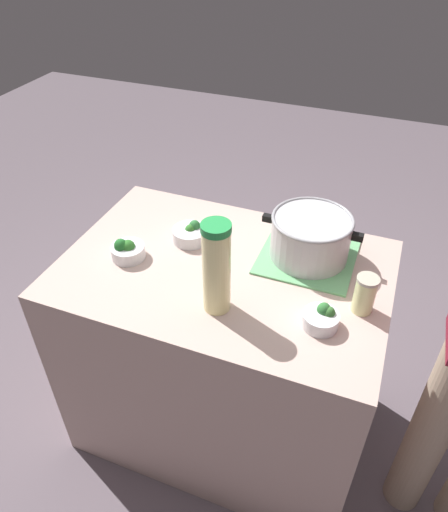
% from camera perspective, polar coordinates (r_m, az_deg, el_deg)
% --- Properties ---
extents(ground_plane, '(8.00, 8.00, 0.00)m').
position_cam_1_polar(ground_plane, '(2.37, -0.00, -18.63)').
color(ground_plane, '#665961').
extents(counter_slab, '(1.15, 0.78, 0.92)m').
position_cam_1_polar(counter_slab, '(2.01, -0.00, -11.47)').
color(counter_slab, '#C0A397').
rests_on(counter_slab, ground_plane).
extents(dish_cloth, '(0.33, 0.34, 0.01)m').
position_cam_1_polar(dish_cloth, '(1.75, 9.99, 0.02)').
color(dish_cloth, '#6AB475').
rests_on(dish_cloth, counter_slab).
extents(cooking_pot, '(0.35, 0.28, 0.16)m').
position_cam_1_polar(cooking_pot, '(1.70, 10.31, 2.35)').
color(cooking_pot, '#B7B7BC').
rests_on(cooking_pot, dish_cloth).
extents(lemonade_pitcher, '(0.09, 0.09, 0.32)m').
position_cam_1_polar(lemonade_pitcher, '(1.43, -0.90, -1.44)').
color(lemonade_pitcher, '#F3EC9F').
rests_on(lemonade_pitcher, counter_slab).
extents(mason_jar, '(0.07, 0.07, 0.13)m').
position_cam_1_polar(mason_jar, '(1.54, 16.49, -4.41)').
color(mason_jar, beige).
rests_on(mason_jar, counter_slab).
extents(broccoli_bowl_front, '(0.12, 0.12, 0.08)m').
position_cam_1_polar(broccoli_bowl_front, '(1.74, -11.50, 0.67)').
color(broccoli_bowl_front, silver).
rests_on(broccoli_bowl_front, counter_slab).
extents(broccoli_bowl_center, '(0.13, 0.13, 0.08)m').
position_cam_1_polar(broccoli_bowl_center, '(1.80, -4.03, 2.69)').
color(broccoli_bowl_center, silver).
rests_on(broccoli_bowl_center, counter_slab).
extents(broccoli_bowl_back, '(0.11, 0.11, 0.07)m').
position_cam_1_polar(broccoli_bowl_back, '(1.49, 11.59, -7.28)').
color(broccoli_bowl_back, silver).
rests_on(broccoli_bowl_back, counter_slab).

